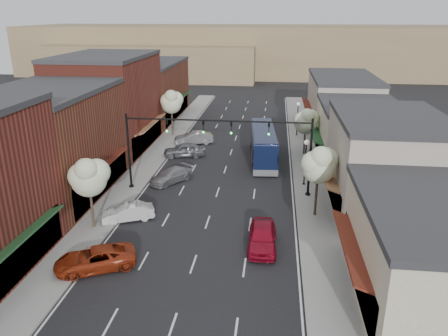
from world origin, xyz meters
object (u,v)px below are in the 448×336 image
(tree_right_far, at_px, (306,121))
(signal_mast_left, at_px, (154,141))
(parked_car_a, at_px, (95,259))
(tree_right_near, at_px, (319,164))
(parked_car_e, at_px, (194,138))
(tree_left_near, at_px, (89,176))
(parked_car_b, at_px, (128,212))
(lamp_post_near, at_px, (306,155))
(tree_left_far, at_px, (172,101))
(red_hatchback, at_px, (262,237))
(parked_car_c, at_px, (171,175))
(signal_mast_right, at_px, (283,145))
(coach_bus, at_px, (263,144))
(lamp_post_far, at_px, (298,113))
(parked_car_d, at_px, (184,150))

(tree_right_far, bearing_deg, signal_mast_left, -139.46)
(signal_mast_left, xyz_separation_m, parked_car_a, (-0.40, -13.21, -3.92))
(tree_right_near, distance_m, parked_car_e, 23.35)
(tree_left_near, xyz_separation_m, parked_car_b, (2.05, 1.68, -3.56))
(lamp_post_near, bearing_deg, tree_left_far, 136.11)
(tree_left_near, xyz_separation_m, red_hatchback, (12.57, -1.26, -3.40))
(red_hatchback, bearing_deg, parked_car_c, 127.88)
(signal_mast_right, height_order, coach_bus, signal_mast_right)
(tree_right_near, relative_size, tree_left_far, 0.97)
(signal_mast_right, distance_m, parked_car_e, 18.58)
(lamp_post_near, distance_m, parked_car_a, 21.06)
(lamp_post_far, bearing_deg, parked_car_a, -112.60)
(tree_right_far, bearing_deg, tree_left_far, 160.13)
(parked_car_e, bearing_deg, parked_car_d, -20.61)
(tree_right_near, height_order, parked_car_c, tree_right_near)
(parked_car_b, bearing_deg, parked_car_a, -22.86)
(signal_mast_right, distance_m, lamp_post_near, 3.69)
(red_hatchback, bearing_deg, tree_left_near, 173.45)
(lamp_post_far, distance_m, red_hatchback, 29.60)
(lamp_post_near, bearing_deg, red_hatchback, -106.42)
(lamp_post_near, bearing_deg, coach_bus, 119.75)
(tree_right_near, distance_m, coach_bus, 14.69)
(signal_mast_left, relative_size, parked_car_b, 2.05)
(parked_car_c, bearing_deg, coach_bus, 78.03)
(tree_right_far, bearing_deg, parked_car_a, -119.74)
(lamp_post_far, relative_size, coach_bus, 0.39)
(signal_mast_right, bearing_deg, coach_bus, 101.14)
(tree_right_far, height_order, red_hatchback, tree_right_far)
(signal_mast_left, height_order, lamp_post_near, signal_mast_left)
(parked_car_c, bearing_deg, signal_mast_left, -78.54)
(signal_mast_left, relative_size, coach_bus, 0.72)
(lamp_post_far, xyz_separation_m, parked_car_a, (-13.83, -33.21, -2.31))
(tree_right_far, distance_m, parked_car_d, 13.94)
(tree_left_far, bearing_deg, tree_right_far, -19.87)
(parked_car_a, height_order, parked_car_e, parked_car_e)
(tree_right_near, distance_m, parked_car_d, 19.61)
(signal_mast_left, bearing_deg, coach_bus, 45.87)
(parked_car_a, bearing_deg, parked_car_b, 155.30)
(tree_right_near, height_order, lamp_post_far, tree_right_near)
(signal_mast_left, xyz_separation_m, lamp_post_near, (13.42, 2.50, -1.62))
(signal_mast_right, bearing_deg, tree_left_near, -149.86)
(signal_mast_left, height_order, tree_right_near, signal_mast_left)
(red_hatchback, height_order, parked_car_b, red_hatchback)
(coach_bus, bearing_deg, parked_car_e, 144.26)
(lamp_post_near, relative_size, coach_bus, 0.39)
(parked_car_b, distance_m, parked_car_c, 8.47)
(signal_mast_right, relative_size, parked_car_c, 1.79)
(signal_mast_left, height_order, parked_car_c, signal_mast_left)
(lamp_post_far, bearing_deg, parked_car_d, -141.52)
(lamp_post_near, bearing_deg, tree_right_near, -85.23)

